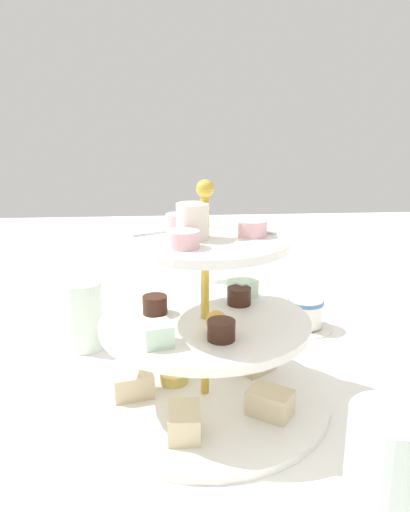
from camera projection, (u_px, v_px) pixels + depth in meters
ground_plane at (205, 399)px, 0.62m from camera, size 2.40×2.40×0.00m
tiered_serving_stand at (205, 340)px, 0.60m from camera, size 0.30×0.30×0.27m
water_glass_tall_right at (387, 480)px, 0.40m from camera, size 0.07×0.07×0.12m
water_glass_short_left at (221, 296)px, 0.86m from camera, size 0.06×0.06×0.08m
teacup_with_saucer at (305, 314)px, 0.82m from camera, size 0.09×0.09×0.05m
water_glass_mid_back at (84, 315)px, 0.75m from camera, size 0.06×0.06×0.10m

